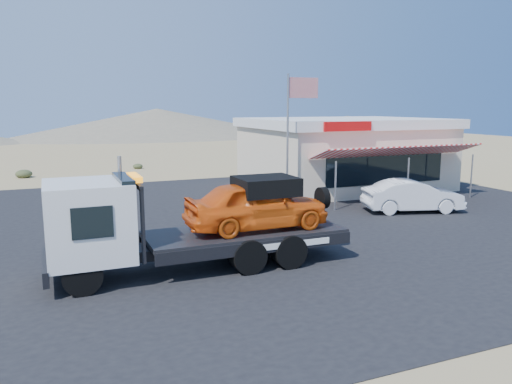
# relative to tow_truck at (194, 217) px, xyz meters

# --- Properties ---
(ground) EXTENTS (120.00, 120.00, 0.00)m
(ground) POSITION_rel_tow_truck_xyz_m (1.51, 2.08, -1.51)
(ground) COLOR #A08B5B
(ground) RESTS_ON ground
(asphalt_lot) EXTENTS (32.00, 24.00, 0.02)m
(asphalt_lot) POSITION_rel_tow_truck_xyz_m (3.51, 5.08, -1.50)
(asphalt_lot) COLOR black
(asphalt_lot) RESTS_ON ground
(tow_truck) EXTENTS (8.38, 2.48, 2.80)m
(tow_truck) POSITION_rel_tow_truck_xyz_m (0.00, 0.00, 0.00)
(tow_truck) COLOR black
(tow_truck) RESTS_ON asphalt_lot
(white_sedan) EXTENTS (4.53, 2.65, 1.41)m
(white_sedan) POSITION_rel_tow_truck_xyz_m (10.98, 3.79, -0.78)
(white_sedan) COLOR silver
(white_sedan) RESTS_ON asphalt_lot
(jerky_store) EXTENTS (10.40, 9.97, 3.90)m
(jerky_store) POSITION_rel_tow_truck_xyz_m (12.00, 11.05, 0.48)
(jerky_store) COLOR beige
(jerky_store) RESTS_ON asphalt_lot
(flagpole) EXTENTS (1.55, 0.10, 6.00)m
(flagpole) POSITION_rel_tow_truck_xyz_m (6.44, 6.58, 2.26)
(flagpole) COLOR #99999E
(flagpole) RESTS_ON asphalt_lot
(distant_hills) EXTENTS (126.00, 48.00, 4.20)m
(distant_hills) POSITION_rel_tow_truck_xyz_m (-8.27, 57.22, 0.38)
(distant_hills) COLOR #726B59
(distant_hills) RESTS_ON ground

